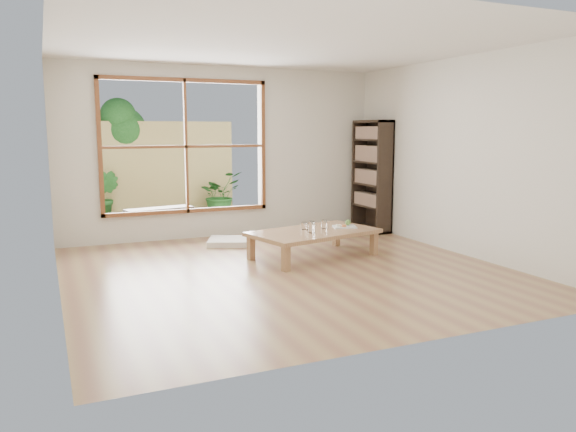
# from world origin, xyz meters

# --- Properties ---
(ground) EXTENTS (5.00, 5.00, 0.00)m
(ground) POSITION_xyz_m (0.00, 0.00, 0.00)
(ground) COLOR #A07F50
(ground) RESTS_ON ground
(low_table) EXTENTS (1.79, 1.26, 0.35)m
(low_table) POSITION_xyz_m (0.60, 0.51, 0.31)
(low_table) COLOR #A2724E
(low_table) RESTS_ON ground
(floor_cushion) EXTENTS (0.74, 0.74, 0.08)m
(floor_cushion) POSITION_xyz_m (-0.17, 1.76, 0.04)
(floor_cushion) COLOR beige
(floor_cushion) RESTS_ON ground
(bookshelf) EXTENTS (0.29, 0.81, 1.80)m
(bookshelf) POSITION_xyz_m (2.34, 1.90, 0.90)
(bookshelf) COLOR black
(bookshelf) RESTS_ON ground
(glass_tall) EXTENTS (0.08, 0.08, 0.15)m
(glass_tall) POSITION_xyz_m (0.50, 0.37, 0.43)
(glass_tall) COLOR silver
(glass_tall) RESTS_ON low_table
(glass_mid) EXTENTS (0.08, 0.08, 0.11)m
(glass_mid) POSITION_xyz_m (0.80, 0.60, 0.41)
(glass_mid) COLOR silver
(glass_mid) RESTS_ON low_table
(glass_short) EXTENTS (0.07, 0.07, 0.10)m
(glass_short) POSITION_xyz_m (0.51, 0.63, 0.40)
(glass_short) COLOR silver
(glass_short) RESTS_ON low_table
(glass_small) EXTENTS (0.06, 0.06, 0.08)m
(glass_small) POSITION_xyz_m (0.55, 0.61, 0.40)
(glass_small) COLOR silver
(glass_small) RESTS_ON low_table
(food_tray) EXTENTS (0.35, 0.29, 0.09)m
(food_tray) POSITION_xyz_m (1.09, 0.55, 0.38)
(food_tray) COLOR white
(food_tray) RESTS_ON low_table
(deck) EXTENTS (2.80, 2.00, 0.05)m
(deck) POSITION_xyz_m (-0.60, 3.56, 0.00)
(deck) COLOR #363027
(deck) RESTS_ON ground
(garden_bench) EXTENTS (1.15, 0.53, 0.35)m
(garden_bench) POSITION_xyz_m (-0.87, 3.31, 0.32)
(garden_bench) COLOR black
(garden_bench) RESTS_ON deck
(bamboo_fence) EXTENTS (2.80, 0.06, 1.80)m
(bamboo_fence) POSITION_xyz_m (-0.60, 4.56, 0.90)
(bamboo_fence) COLOR #D2B96B
(bamboo_fence) RESTS_ON ground
(shrub_right) EXTENTS (0.97, 0.92, 0.85)m
(shrub_right) POSITION_xyz_m (0.42, 4.12, 0.45)
(shrub_right) COLOR #276123
(shrub_right) RESTS_ON deck
(shrub_left) EXTENTS (0.63, 0.58, 0.93)m
(shrub_left) POSITION_xyz_m (-1.63, 4.28, 0.49)
(shrub_left) COLOR #276123
(shrub_left) RESTS_ON deck
(garden_tree) EXTENTS (1.04, 0.85, 2.22)m
(garden_tree) POSITION_xyz_m (-1.28, 4.86, 1.63)
(garden_tree) COLOR #4C3D2D
(garden_tree) RESTS_ON ground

